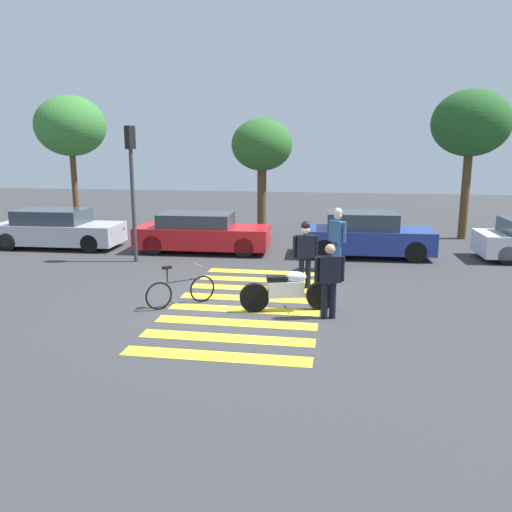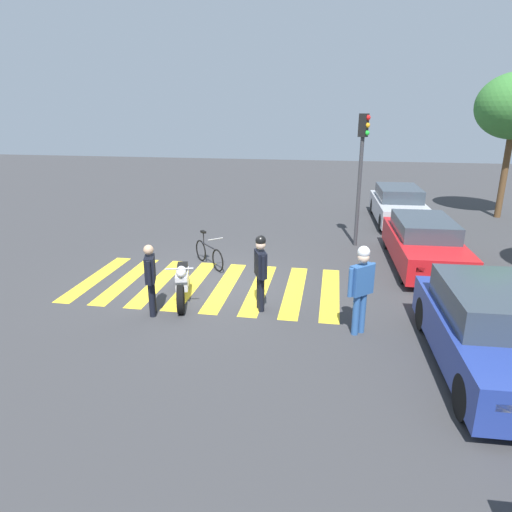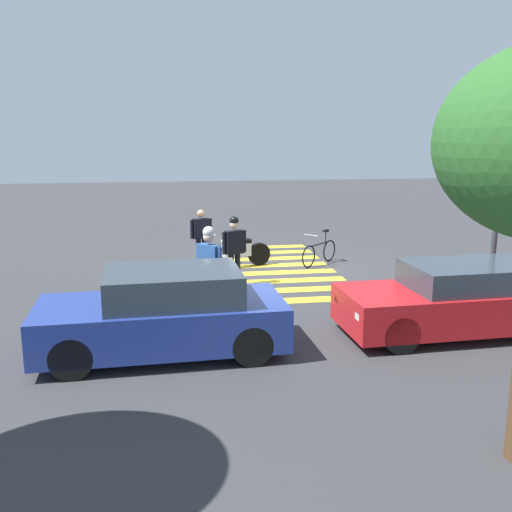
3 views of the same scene
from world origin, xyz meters
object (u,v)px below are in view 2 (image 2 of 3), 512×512
pedestrian_bystander (361,283)px  car_blue_hatchback (493,332)px  car_silver_sedan (398,205)px  leaning_bicycle (209,254)px  traffic_light_pole (362,159)px  officer_on_foot (261,268)px  car_red_convertible (424,243)px  officer_by_motorcycle (150,276)px  police_motorcycle (182,281)px

pedestrian_bystander → car_blue_hatchback: size_ratio=0.44×
car_silver_sedan → car_blue_hatchback: car_blue_hatchback is taller
leaning_bicycle → traffic_light_pole: size_ratio=0.31×
car_silver_sedan → officer_on_foot: bearing=-24.0°
car_red_convertible → officer_on_foot: bearing=-47.1°
officer_by_motorcycle → police_motorcycle: bearing=157.2°
officer_by_motorcycle → car_blue_hatchback: officer_by_motorcycle is taller
car_blue_hatchback → car_silver_sedan: bearing=-178.7°
officer_on_foot → car_red_convertible: 5.72m
police_motorcycle → car_red_convertible: car_red_convertible is taller
car_red_convertible → police_motorcycle: bearing=-59.3°
pedestrian_bystander → traffic_light_pole: 6.59m
car_blue_hatchback → car_red_convertible: bearing=-178.1°
car_red_convertible → car_blue_hatchback: car_blue_hatchback is taller
officer_by_motorcycle → car_red_convertible: officer_by_motorcycle is taller
car_silver_sedan → pedestrian_bystander: bearing=-11.0°
police_motorcycle → car_blue_hatchback: (1.99, 6.31, 0.25)m
leaning_bicycle → police_motorcycle: bearing=0.7°
car_blue_hatchback → officer_on_foot: bearing=-111.7°
officer_on_foot → car_blue_hatchback: 4.71m
leaning_bicycle → officer_on_foot: size_ratio=0.75×
car_silver_sedan → car_blue_hatchback: bearing=1.3°
car_red_convertible → traffic_light_pole: (-1.68, -1.84, 2.18)m
leaning_bicycle → pedestrian_bystander: bearing=49.5°
leaning_bicycle → officer_by_motorcycle: (3.40, -0.36, 0.56)m
car_red_convertible → car_blue_hatchback: 5.63m
car_silver_sedan → traffic_light_pole: traffic_light_pole is taller
leaning_bicycle → traffic_light_pole: 5.72m
officer_by_motorcycle → car_silver_sedan: size_ratio=0.36×
car_blue_hatchback → traffic_light_pole: 7.87m
leaning_bicycle → traffic_light_pole: bearing=123.3°
officer_by_motorcycle → car_silver_sedan: (-9.92, 6.44, -0.25)m
car_blue_hatchback → traffic_light_pole: size_ratio=1.01×
officer_on_foot → officer_by_motorcycle: officer_on_foot is taller
leaning_bicycle → officer_on_foot: (2.73, 1.97, 0.66)m
police_motorcycle → car_red_convertible: (-3.63, 6.12, 0.20)m
police_motorcycle → car_silver_sedan: bearing=146.1°
police_motorcycle → car_red_convertible: size_ratio=0.46×
officer_on_foot → car_red_convertible: bearing=132.9°
leaning_bicycle → car_red_convertible: (-1.16, 6.15, 0.30)m
leaning_bicycle → car_silver_sedan: (-6.52, 6.08, 0.30)m
police_motorcycle → car_red_convertible: bearing=120.7°
officer_on_foot → traffic_light_pole: 6.30m
leaning_bicycle → car_silver_sedan: 8.92m
car_silver_sedan → traffic_light_pole: bearing=-25.7°
traffic_light_pole → car_red_convertible: bearing=47.7°
officer_by_motorcycle → traffic_light_pole: bearing=143.2°
police_motorcycle → officer_by_motorcycle: officer_by_motorcycle is taller
leaning_bicycle → pedestrian_bystander: (3.52, 4.12, 0.73)m
pedestrian_bystander → car_blue_hatchback: pedestrian_bystander is taller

